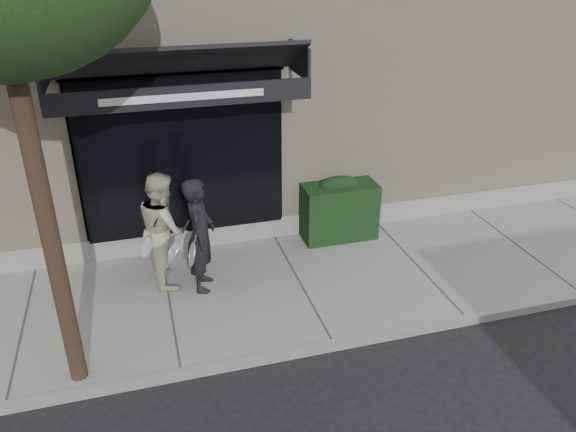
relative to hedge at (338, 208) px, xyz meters
name	(u,v)px	position (x,y,z in m)	size (l,w,h in m)	color
ground	(299,287)	(-1.10, -1.25, -0.66)	(80.00, 80.00, 0.00)	black
sidewalk	(299,284)	(-1.10, -1.25, -0.60)	(20.00, 3.00, 0.12)	gray
curb	(333,345)	(-1.10, -2.80, -0.59)	(20.00, 0.10, 0.14)	gray
building_facade	(231,54)	(-1.11, 3.71, 2.08)	(14.30, 8.04, 5.64)	beige
hedge	(338,208)	(0.00, 0.00, 0.00)	(1.30, 0.70, 1.14)	black
pedestrian_front	(200,235)	(-2.55, -0.99, 0.35)	(0.81, 0.84, 1.78)	black
pedestrian_back	(164,229)	(-3.04, -0.64, 0.35)	(0.79, 0.96, 1.79)	beige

